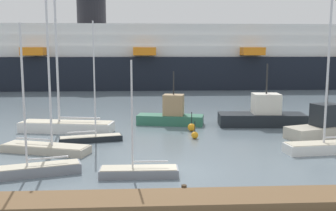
{
  "coord_description": "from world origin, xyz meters",
  "views": [
    {
      "loc": [
        -1.68,
        -20.28,
        6.51
      ],
      "look_at": [
        0.0,
        9.05,
        2.32
      ],
      "focal_mm": 41.98,
      "sensor_mm": 36.0,
      "label": 1
    }
  ],
  "objects_px": {
    "channel_buoy_1": "(192,127)",
    "cruise_ship": "(193,59)",
    "sailboat_0": "(46,145)",
    "sailboat_4": "(91,136)",
    "sailboat_2": "(35,168)",
    "fishing_boat_2": "(263,115)",
    "sailboat_3": "(66,124)",
    "sailboat_5": "(139,171)",
    "fishing_boat_0": "(324,126)",
    "fishing_boat_1": "(171,115)",
    "channel_buoy_2": "(195,135)",
    "sailboat_1": "(330,145)"
  },
  "relations": [
    {
      "from": "sailboat_2",
      "to": "channel_buoy_2",
      "type": "bearing_deg",
      "value": -156.21
    },
    {
      "from": "sailboat_3",
      "to": "channel_buoy_1",
      "type": "xyz_separation_m",
      "value": [
        10.0,
        -0.32,
        -0.28
      ]
    },
    {
      "from": "sailboat_4",
      "to": "channel_buoy_1",
      "type": "relative_size",
      "value": 5.42
    },
    {
      "from": "fishing_boat_0",
      "to": "cruise_ship",
      "type": "distance_m",
      "value": 41.48
    },
    {
      "from": "sailboat_2",
      "to": "channel_buoy_2",
      "type": "relative_size",
      "value": 6.08
    },
    {
      "from": "fishing_boat_1",
      "to": "sailboat_4",
      "type": "bearing_deg",
      "value": -123.31
    },
    {
      "from": "cruise_ship",
      "to": "fishing_boat_1",
      "type": "bearing_deg",
      "value": -99.55
    },
    {
      "from": "sailboat_1",
      "to": "sailboat_4",
      "type": "xyz_separation_m",
      "value": [
        -15.66,
        3.87,
        -0.09
      ]
    },
    {
      "from": "sailboat_0",
      "to": "fishing_boat_0",
      "type": "height_order",
      "value": "sailboat_0"
    },
    {
      "from": "sailboat_2",
      "to": "sailboat_1",
      "type": "bearing_deg",
      "value": 175.01
    },
    {
      "from": "sailboat_3",
      "to": "sailboat_5",
      "type": "xyz_separation_m",
      "value": [
        5.95,
        -11.5,
        -0.29
      ]
    },
    {
      "from": "sailboat_0",
      "to": "sailboat_3",
      "type": "relative_size",
      "value": 0.85
    },
    {
      "from": "sailboat_5",
      "to": "fishing_boat_0",
      "type": "bearing_deg",
      "value": -147.71
    },
    {
      "from": "sailboat_2",
      "to": "sailboat_5",
      "type": "relative_size",
      "value": 1.3
    },
    {
      "from": "fishing_boat_1",
      "to": "channel_buoy_2",
      "type": "relative_size",
      "value": 4.64
    },
    {
      "from": "sailboat_1",
      "to": "fishing_boat_2",
      "type": "bearing_deg",
      "value": -85.84
    },
    {
      "from": "channel_buoy_2",
      "to": "fishing_boat_0",
      "type": "bearing_deg",
      "value": -0.44
    },
    {
      "from": "sailboat_1",
      "to": "fishing_boat_0",
      "type": "xyz_separation_m",
      "value": [
        1.54,
        4.32,
        0.35
      ]
    },
    {
      "from": "sailboat_1",
      "to": "sailboat_3",
      "type": "relative_size",
      "value": 0.85
    },
    {
      "from": "fishing_boat_2",
      "to": "channel_buoy_1",
      "type": "bearing_deg",
      "value": -157.88
    },
    {
      "from": "sailboat_2",
      "to": "fishing_boat_2",
      "type": "bearing_deg",
      "value": -157.97
    },
    {
      "from": "sailboat_5",
      "to": "channel_buoy_2",
      "type": "bearing_deg",
      "value": -114.43
    },
    {
      "from": "sailboat_1",
      "to": "sailboat_4",
      "type": "distance_m",
      "value": 16.14
    },
    {
      "from": "sailboat_3",
      "to": "fishing_boat_2",
      "type": "xyz_separation_m",
      "value": [
        16.4,
        1.7,
        0.32
      ]
    },
    {
      "from": "fishing_boat_1",
      "to": "cruise_ship",
      "type": "bearing_deg",
      "value": 92.01
    },
    {
      "from": "fishing_boat_0",
      "to": "fishing_boat_1",
      "type": "distance_m",
      "value": 12.43
    },
    {
      "from": "sailboat_0",
      "to": "sailboat_4",
      "type": "distance_m",
      "value": 3.77
    },
    {
      "from": "sailboat_3",
      "to": "sailboat_4",
      "type": "distance_m",
      "value": 4.27
    },
    {
      "from": "sailboat_4",
      "to": "sailboat_3",
      "type": "bearing_deg",
      "value": 111.16
    },
    {
      "from": "sailboat_0",
      "to": "sailboat_3",
      "type": "xyz_separation_m",
      "value": [
        0.05,
        6.37,
        0.14
      ]
    },
    {
      "from": "sailboat_3",
      "to": "cruise_ship",
      "type": "xyz_separation_m",
      "value": [
        14.61,
        37.91,
        4.31
      ]
    },
    {
      "from": "sailboat_4",
      "to": "channel_buoy_1",
      "type": "bearing_deg",
      "value": 9.61
    },
    {
      "from": "fishing_boat_0",
      "to": "channel_buoy_2",
      "type": "distance_m",
      "value": 9.71
    },
    {
      "from": "sailboat_4",
      "to": "cruise_ship",
      "type": "distance_m",
      "value": 43.43
    },
    {
      "from": "sailboat_5",
      "to": "fishing_boat_2",
      "type": "relative_size",
      "value": 0.81
    },
    {
      "from": "fishing_boat_0",
      "to": "channel_buoy_1",
      "type": "height_order",
      "value": "fishing_boat_0"
    },
    {
      "from": "sailboat_0",
      "to": "sailboat_2",
      "type": "bearing_deg",
      "value": -65.25
    },
    {
      "from": "sailboat_3",
      "to": "channel_buoy_1",
      "type": "height_order",
      "value": "sailboat_3"
    },
    {
      "from": "sailboat_2",
      "to": "fishing_boat_2",
      "type": "distance_m",
      "value": 20.35
    },
    {
      "from": "fishing_boat_2",
      "to": "sailboat_2",
      "type": "bearing_deg",
      "value": -136.78
    },
    {
      "from": "sailboat_3",
      "to": "sailboat_5",
      "type": "bearing_deg",
      "value": 127.16
    },
    {
      "from": "fishing_boat_0",
      "to": "cruise_ship",
      "type": "bearing_deg",
      "value": 77.71
    },
    {
      "from": "fishing_boat_0",
      "to": "channel_buoy_2",
      "type": "height_order",
      "value": "fishing_boat_0"
    },
    {
      "from": "sailboat_1",
      "to": "channel_buoy_1",
      "type": "height_order",
      "value": "sailboat_1"
    },
    {
      "from": "cruise_ship",
      "to": "sailboat_3",
      "type": "bearing_deg",
      "value": -110.9
    },
    {
      "from": "sailboat_0",
      "to": "channel_buoy_1",
      "type": "height_order",
      "value": "sailboat_0"
    },
    {
      "from": "sailboat_3",
      "to": "fishing_boat_1",
      "type": "distance_m",
      "value": 8.96
    },
    {
      "from": "channel_buoy_1",
      "to": "cruise_ship",
      "type": "distance_m",
      "value": 38.79
    },
    {
      "from": "sailboat_3",
      "to": "sailboat_4",
      "type": "relative_size",
      "value": 1.41
    },
    {
      "from": "fishing_boat_0",
      "to": "channel_buoy_2",
      "type": "bearing_deg",
      "value": 160.3
    }
  ]
}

